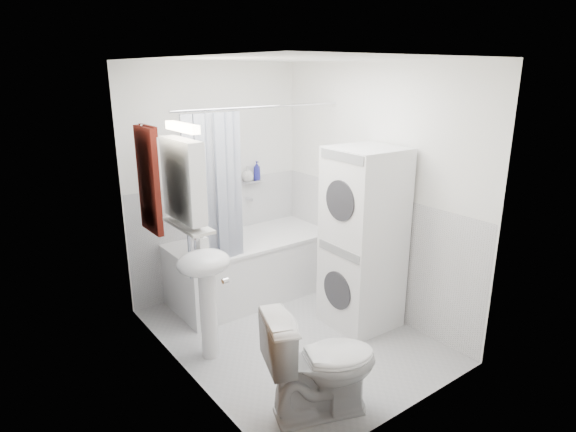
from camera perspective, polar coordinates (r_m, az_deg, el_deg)
floor at (r=4.53m, az=0.31°, el=-13.88°), size 2.60×2.60×0.00m
room_walls at (r=3.98m, az=0.34°, el=4.85°), size 2.60×2.60×2.60m
wainscot at (r=4.47m, az=-1.95°, el=-5.70°), size 1.98×2.58×2.58m
door at (r=3.19m, az=-7.44°, el=-7.62°), size 0.05×2.00×2.00m
bathtub at (r=5.13m, az=-4.46°, el=-5.63°), size 1.69×0.80×0.64m
tub_spout at (r=5.30m, az=-4.69°, el=2.05°), size 0.04×0.12×0.04m
curtain_rod at (r=4.46m, az=-2.55°, el=12.82°), size 1.87×0.02×0.02m
shower_curtain at (r=4.30m, az=-8.61°, el=2.35°), size 0.55×0.02×1.45m
sink at (r=3.96m, az=-9.79°, el=-7.41°), size 0.44×0.37×1.04m
medicine_cabinet at (r=3.59m, az=-12.29°, el=4.43°), size 0.13×0.50×0.71m
shelf at (r=3.69m, az=-11.73°, el=-1.08°), size 0.18×0.54×0.02m
shower_caddy at (r=5.27m, az=-4.22°, el=4.08°), size 0.22×0.06×0.02m
towel at (r=4.16m, az=-16.20°, el=4.32°), size 0.07×0.38×0.91m
washer_dryer at (r=4.44m, az=8.86°, el=-2.72°), size 0.62×0.61×1.68m
toilet at (r=3.46m, az=3.93°, el=-17.03°), size 0.90×0.69×0.78m
soap_pump at (r=3.97m, az=-10.10°, el=-3.50°), size 0.08×0.17×0.08m
shelf_bottle at (r=3.55m, az=-10.74°, el=-0.95°), size 0.07×0.18×0.07m
shelf_cup at (r=3.78m, az=-12.57°, el=0.28°), size 0.10×0.09×0.10m
shampoo_a at (r=5.23m, az=-4.81°, el=4.80°), size 0.13×0.17×0.13m
shampoo_b at (r=5.29m, az=-3.70°, el=4.70°), size 0.08×0.21×0.08m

